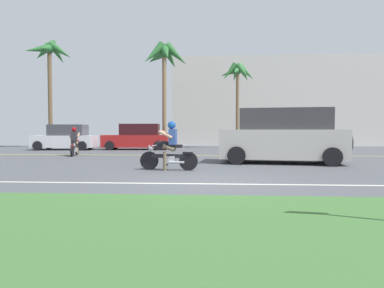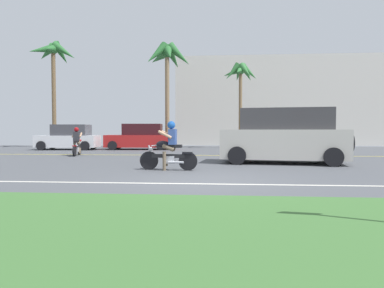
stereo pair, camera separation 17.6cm
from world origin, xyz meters
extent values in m
cube|color=#4C4F54|center=(0.00, 3.00, -0.02)|extent=(56.00, 30.00, 0.04)
cube|color=#3D6B33|center=(0.00, -4.10, 0.03)|extent=(56.00, 3.80, 0.06)
cube|color=silver|center=(0.00, -0.56, 0.00)|extent=(50.40, 0.12, 0.01)
cube|color=yellow|center=(0.00, 8.23, 0.00)|extent=(50.40, 0.12, 0.01)
cylinder|color=black|center=(-1.79, 2.12, 0.28)|extent=(0.57, 0.13, 0.56)
cylinder|color=black|center=(-0.58, 2.01, 0.28)|extent=(0.57, 0.13, 0.56)
cylinder|color=#B7BAC1|center=(-1.70, 2.11, 0.51)|extent=(0.25, 0.07, 0.49)
cube|color=black|center=(-1.19, 2.06, 0.43)|extent=(1.02, 0.18, 0.11)
cube|color=#B7BAC1|center=(-1.14, 2.06, 0.32)|extent=(0.31, 0.21, 0.22)
ellipsoid|color=black|center=(-1.35, 2.08, 0.78)|extent=(0.41, 0.22, 0.21)
cube|color=black|center=(-1.00, 2.05, 0.73)|extent=(0.47, 0.24, 0.09)
cube|color=black|center=(-0.60, 2.01, 0.53)|extent=(0.31, 0.18, 0.06)
cylinder|color=#B7BAC1|center=(-1.62, 2.10, 0.74)|extent=(0.09, 0.58, 0.03)
sphere|color=#B7BAC1|center=(-1.73, 2.11, 0.63)|extent=(0.13, 0.13, 0.13)
cylinder|color=#B7BAC1|center=(-0.93, 1.93, 0.25)|extent=(0.47, 0.11, 0.07)
cube|color=#334C8C|center=(-1.06, 2.05, 1.01)|extent=(0.23, 0.32, 0.47)
sphere|color=#194C9E|center=(-1.09, 2.06, 1.36)|extent=(0.24, 0.24, 0.24)
cylinder|color=brown|center=(-1.16, 2.16, 0.68)|extent=(0.38, 0.15, 0.24)
cylinder|color=brown|center=(-1.18, 1.97, 0.68)|extent=(0.38, 0.15, 0.24)
cylinder|color=brown|center=(-1.29, 1.94, 0.29)|extent=(0.11, 0.11, 0.57)
cylinder|color=brown|center=(-1.31, 2.19, 0.25)|extent=(0.20, 0.12, 0.32)
cylinder|color=tan|center=(-1.22, 2.26, 1.08)|extent=(0.43, 0.12, 0.26)
cylinder|color=tan|center=(-1.26, 1.88, 1.08)|extent=(0.43, 0.12, 0.26)
cube|color=beige|center=(2.67, 4.62, 0.70)|extent=(4.62, 2.47, 1.05)
cube|color=#3B3A3D|center=(2.76, 4.61, 1.61)|extent=(3.36, 2.04, 0.76)
cylinder|color=black|center=(4.37, 5.35, 0.32)|extent=(0.66, 0.30, 0.64)
cylinder|color=black|center=(1.23, 5.77, 0.32)|extent=(0.66, 0.30, 0.64)
cylinder|color=black|center=(4.12, 3.47, 0.32)|extent=(0.66, 0.30, 0.64)
cylinder|color=black|center=(0.97, 3.89, 0.32)|extent=(0.66, 0.30, 0.64)
cylinder|color=black|center=(4.96, 4.31, 0.76)|extent=(0.27, 0.60, 0.58)
cube|color=silver|center=(-9.03, 12.48, 0.52)|extent=(3.77, 1.84, 0.73)
cube|color=#414147|center=(-8.81, 12.49, 1.22)|extent=(2.21, 1.51, 0.67)
cylinder|color=black|center=(-7.76, 13.37, 0.28)|extent=(0.57, 0.21, 0.56)
cylinder|color=black|center=(-10.40, 13.20, 0.28)|extent=(0.57, 0.21, 0.56)
cylinder|color=black|center=(-7.66, 11.76, 0.28)|extent=(0.57, 0.21, 0.56)
cylinder|color=black|center=(-10.30, 11.59, 0.28)|extent=(0.57, 0.21, 0.56)
cube|color=#AD1E1E|center=(-4.69, 13.05, 0.53)|extent=(4.18, 1.90, 0.75)
cube|color=#351116|center=(-4.45, 13.06, 1.26)|extent=(2.45, 1.55, 0.70)
cylinder|color=black|center=(-3.28, 13.96, 0.28)|extent=(0.57, 0.22, 0.56)
cylinder|color=black|center=(-6.21, 13.76, 0.28)|extent=(0.57, 0.22, 0.56)
cylinder|color=black|center=(-3.17, 12.34, 0.28)|extent=(0.57, 0.22, 0.56)
cylinder|color=black|center=(-6.10, 12.14, 0.28)|extent=(0.57, 0.22, 0.56)
cylinder|color=brown|center=(-11.05, 14.81, 3.40)|extent=(0.28, 0.28, 6.80)
sphere|color=#28662D|center=(-11.05, 14.81, 6.80)|extent=(0.72, 0.72, 0.72)
cone|color=#28662D|center=(-10.29, 14.88, 6.61)|extent=(1.80, 0.77, 1.44)
cone|color=#28662D|center=(-10.82, 15.54, 6.61)|extent=(1.07, 1.74, 1.62)
cone|color=#28662D|center=(-11.69, 15.22, 6.61)|extent=(1.84, 1.47, 1.21)
cone|color=#28662D|center=(-11.58, 14.27, 6.61)|extent=(1.69, 1.71, 1.05)
cone|color=#28662D|center=(-10.91, 14.07, 6.61)|extent=(0.93, 1.86, 0.93)
cylinder|color=brown|center=(1.75, 15.11, 2.61)|extent=(0.22, 0.22, 5.22)
sphere|color=#337538|center=(1.75, 15.11, 5.22)|extent=(0.58, 0.58, 0.58)
cone|color=#337538|center=(2.32, 15.15, 5.07)|extent=(1.28, 0.55, 1.22)
cone|color=#337538|center=(2.17, 15.50, 5.07)|extent=(1.20, 1.15, 1.26)
cone|color=#337538|center=(1.64, 15.68, 5.07)|extent=(0.70, 1.35, 1.18)
cone|color=#337538|center=(1.20, 15.29, 5.07)|extent=(1.44, 0.87, 0.80)
cone|color=#337538|center=(1.20, 14.93, 5.07)|extent=(1.27, 0.81, 1.28)
cone|color=#337538|center=(1.61, 14.55, 5.07)|extent=(0.77, 1.43, 0.80)
cone|color=#337538|center=(2.06, 14.63, 5.07)|extent=(1.08, 1.31, 1.20)
cylinder|color=#846B4C|center=(-3.14, 14.72, 3.19)|extent=(0.29, 0.29, 6.38)
sphere|color=#28662D|center=(-3.14, 14.72, 6.38)|extent=(0.75, 0.75, 0.75)
cone|color=#28662D|center=(-2.32, 14.65, 6.18)|extent=(1.82, 0.80, 1.74)
cone|color=#28662D|center=(-2.84, 15.48, 6.18)|extent=(1.29, 1.96, 1.64)
cone|color=#28662D|center=(-3.74, 15.28, 6.18)|extent=(1.86, 1.80, 1.08)
cone|color=#28662D|center=(-3.75, 14.17, 6.18)|extent=(1.77, 1.69, 1.71)
cone|color=#28662D|center=(-2.91, 13.93, 6.18)|extent=(1.16, 2.02, 1.46)
cylinder|color=black|center=(-6.53, 8.22, 0.26)|extent=(0.17, 0.52, 0.51)
cylinder|color=black|center=(-6.31, 7.13, 0.26)|extent=(0.17, 0.52, 0.51)
cylinder|color=#B7BAC1|center=(-6.51, 8.13, 0.47)|extent=(0.09, 0.23, 0.44)
cube|color=black|center=(-6.42, 7.67, 0.39)|extent=(0.26, 0.93, 0.10)
cube|color=#B7BAC1|center=(-6.41, 7.63, 0.29)|extent=(0.22, 0.30, 0.20)
ellipsoid|color=maroon|center=(-6.45, 7.83, 0.71)|extent=(0.37, 0.20, 0.19)
cube|color=black|center=(-6.39, 7.51, 0.66)|extent=(0.26, 0.44, 0.08)
cube|color=maroon|center=(-6.32, 7.15, 0.48)|extent=(0.19, 0.29, 0.05)
cylinder|color=#B7BAC1|center=(-6.50, 8.07, 0.68)|extent=(0.52, 0.13, 0.03)
sphere|color=#B7BAC1|center=(-6.52, 8.17, 0.57)|extent=(0.12, 0.12, 0.12)
cylinder|color=#B7BAC1|center=(-6.47, 7.42, 0.23)|extent=(0.14, 0.43, 0.06)
cube|color=#2D2D33|center=(-6.40, 7.56, 0.92)|extent=(0.30, 0.24, 0.43)
sphere|color=maroon|center=(-6.40, 7.59, 1.24)|extent=(0.22, 0.22, 0.22)
cylinder|color=brown|center=(-6.33, 7.67, 0.62)|extent=(0.17, 0.36, 0.21)
cylinder|color=brown|center=(-6.50, 7.64, 0.62)|extent=(0.17, 0.36, 0.21)
cylinder|color=brown|center=(-6.55, 7.74, 0.26)|extent=(0.11, 0.11, 0.52)
cylinder|color=brown|center=(-6.34, 7.81, 0.23)|extent=(0.13, 0.19, 0.29)
cylinder|color=tan|center=(-6.26, 7.76, 0.98)|extent=(0.15, 0.39, 0.24)
cylinder|color=tan|center=(-6.60, 7.69, 0.98)|extent=(0.15, 0.39, 0.24)
cube|color=beige|center=(7.08, 21.00, 3.53)|extent=(20.44, 4.00, 7.06)
camera|label=1|loc=(0.18, -8.29, 1.21)|focal=32.34mm
camera|label=2|loc=(0.36, -8.28, 1.21)|focal=32.34mm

